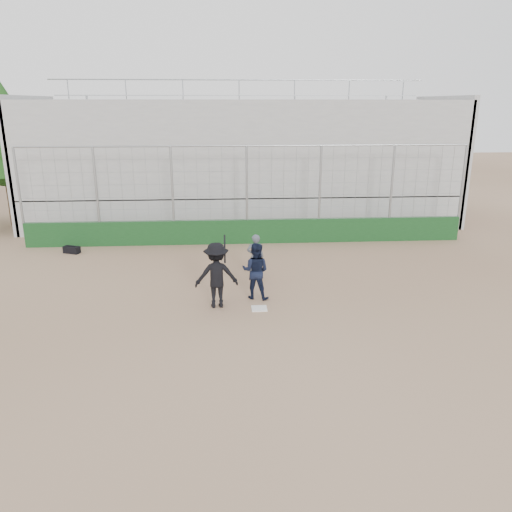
{
  "coord_description": "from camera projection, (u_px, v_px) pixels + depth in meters",
  "views": [
    {
      "loc": [
        -0.97,
        -13.11,
        5.63
      ],
      "look_at": [
        0.0,
        1.4,
        1.15
      ],
      "focal_mm": 35.0,
      "sensor_mm": 36.0,
      "label": 1
    }
  ],
  "objects": [
    {
      "name": "umpire",
      "position": [
        255.0,
        259.0,
        16.41
      ],
      "size": [
        0.57,
        0.38,
        1.39
      ],
      "primitive_type": "imported",
      "rotation": [
        0.0,
        0.0,
        3.15
      ],
      "color": "#454B57",
      "rests_on": "ground"
    },
    {
      "name": "home_plate",
      "position": [
        259.0,
        308.0,
        14.22
      ],
      "size": [
        0.44,
        0.44,
        0.02
      ],
      "primitive_type": "cube",
      "color": "white",
      "rests_on": "ground"
    },
    {
      "name": "backstop",
      "position": [
        247.0,
        221.0,
        20.61
      ],
      "size": [
        18.1,
        0.25,
        4.04
      ],
      "color": "#113816",
      "rests_on": "ground"
    },
    {
      "name": "catcher_crouched",
      "position": [
        255.0,
        280.0,
        14.81
      ],
      "size": [
        1.02,
        0.91,
        1.17
      ],
      "color": "black",
      "rests_on": "ground"
    },
    {
      "name": "bleachers",
      "position": [
        242.0,
        160.0,
        24.76
      ],
      "size": [
        20.25,
        6.7,
        6.98
      ],
      "color": "#979797",
      "rests_on": "ground"
    },
    {
      "name": "tree_left",
      "position": [
        2.0,
        131.0,
        22.72
      ],
      "size": [
        4.48,
        4.48,
        7.0
      ],
      "color": "#362313",
      "rests_on": "ground"
    },
    {
      "name": "ground",
      "position": [
        259.0,
        309.0,
        14.22
      ],
      "size": [
        90.0,
        90.0,
        0.0
      ],
      "primitive_type": "plane",
      "color": "brown",
      "rests_on": "ground"
    },
    {
      "name": "batter_at_plate",
      "position": [
        216.0,
        275.0,
        14.13
      ],
      "size": [
        1.28,
        0.84,
        2.04
      ],
      "color": "black",
      "rests_on": "ground"
    },
    {
      "name": "equipment_bag",
      "position": [
        72.0,
        250.0,
        19.45
      ],
      "size": [
        0.7,
        0.49,
        0.31
      ],
      "color": "black",
      "rests_on": "ground"
    }
  ]
}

